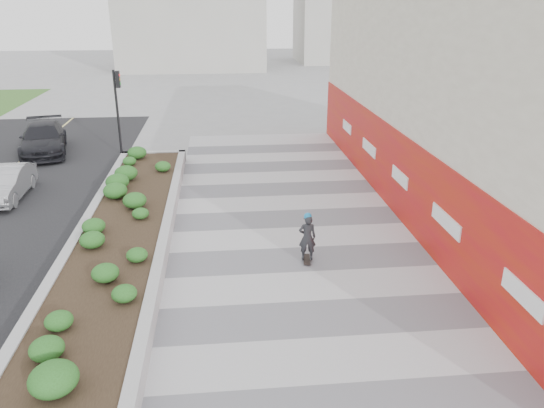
{
  "coord_description": "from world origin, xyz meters",
  "views": [
    {
      "loc": [
        -2.32,
        -9.18,
        7.3
      ],
      "look_at": [
        -0.7,
        6.87,
        1.1
      ],
      "focal_mm": 35.0,
      "sensor_mm": 36.0,
      "label": 1
    }
  ],
  "objects_px": {
    "traffic_signal_near": "(118,100)",
    "car_silver": "(6,183)",
    "skateboarder": "(307,237)",
    "car_dark": "(43,139)",
    "planter": "(125,227)"
  },
  "relations": [
    {
      "from": "traffic_signal_near",
      "to": "skateboarder",
      "type": "xyz_separation_m",
      "value": [
        7.37,
        -12.64,
        -1.97
      ]
    },
    {
      "from": "skateboarder",
      "to": "car_silver",
      "type": "relative_size",
      "value": 0.41
    },
    {
      "from": "skateboarder",
      "to": "car_dark",
      "type": "bearing_deg",
      "value": 137.94
    },
    {
      "from": "traffic_signal_near",
      "to": "planter",
      "type": "bearing_deg",
      "value": -80.65
    },
    {
      "from": "planter",
      "to": "skateboarder",
      "type": "bearing_deg",
      "value": -20.8
    },
    {
      "from": "planter",
      "to": "skateboarder",
      "type": "distance_m",
      "value": 6.05
    },
    {
      "from": "car_dark",
      "to": "skateboarder",
      "type": "bearing_deg",
      "value": -62.62
    },
    {
      "from": "traffic_signal_near",
      "to": "car_dark",
      "type": "relative_size",
      "value": 0.81
    },
    {
      "from": "skateboarder",
      "to": "car_dark",
      "type": "xyz_separation_m",
      "value": [
        -11.38,
        13.28,
        -0.04
      ]
    },
    {
      "from": "traffic_signal_near",
      "to": "skateboarder",
      "type": "height_order",
      "value": "traffic_signal_near"
    },
    {
      "from": "skateboarder",
      "to": "car_dark",
      "type": "distance_m",
      "value": 17.49
    },
    {
      "from": "planter",
      "to": "car_silver",
      "type": "bearing_deg",
      "value": 139.85
    },
    {
      "from": "car_silver",
      "to": "car_dark",
      "type": "xyz_separation_m",
      "value": [
        -0.54,
        6.75,
        0.13
      ]
    },
    {
      "from": "planter",
      "to": "traffic_signal_near",
      "type": "xyz_separation_m",
      "value": [
        -1.73,
        10.5,
        2.34
      ]
    },
    {
      "from": "traffic_signal_near",
      "to": "car_silver",
      "type": "bearing_deg",
      "value": -119.61
    }
  ]
}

